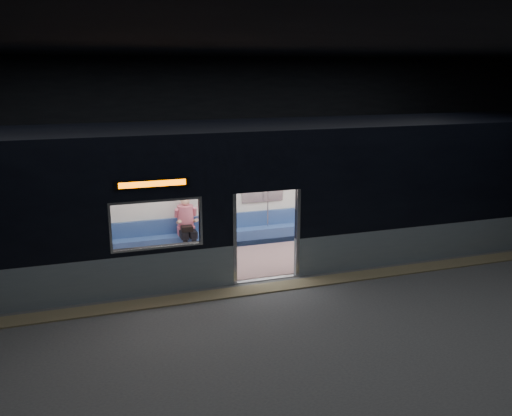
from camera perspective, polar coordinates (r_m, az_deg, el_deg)
station_floor at (r=11.43m, az=2.86°, el=-9.42°), size 24.00×14.00×0.01m
station_envelope at (r=10.50m, az=3.11°, el=9.22°), size 24.00×14.00×5.00m
tactile_strip at (r=11.89m, az=1.89°, el=-8.32°), size 22.80×0.50×0.03m
metro_car at (r=13.15m, az=-1.05°, el=2.27°), size 18.00×3.04×3.35m
passenger at (r=14.03m, az=-7.37°, el=-1.32°), size 0.48×0.78×1.46m
handbag at (r=13.83m, az=-7.29°, el=-2.16°), size 0.36×0.34×0.14m
transit_map at (r=14.71m, az=0.67°, el=2.19°), size 1.07×0.03×0.70m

